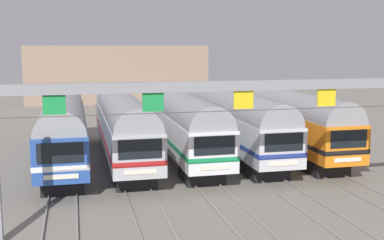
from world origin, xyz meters
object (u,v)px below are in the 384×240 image
Objects in this scene: catenary_gantry at (243,109)px; commuter_train_orange at (284,117)px; commuter_train_blue at (64,125)px; commuter_train_white at (180,121)px; commuter_train_stainless at (123,123)px; commuter_train_silver at (233,119)px.

commuter_train_orange is at bearing 59.35° from catenary_gantry.
commuter_train_blue is 1.00× the size of commuter_train_white.
catenary_gantry is at bearing -59.35° from commuter_train_blue.
commuter_train_stainless is at bearing -0.06° from commuter_train_blue.
catenary_gantry is (-0.00, -13.50, 2.55)m from commuter_train_white.
commuter_train_silver is 1.00× the size of commuter_train_orange.
commuter_train_white is 13.74m from catenary_gantry.
catenary_gantry is (-8.00, -13.50, 2.55)m from commuter_train_orange.
commuter_train_silver reaches higher than commuter_train_stainless.
catenary_gantry reaches higher than commuter_train_orange.
commuter_train_blue is 1.00× the size of commuter_train_silver.
commuter_train_blue is 1.00× the size of commuter_train_stainless.
commuter_train_orange is at bearing 0.00° from commuter_train_blue.
commuter_train_blue is 15.90m from catenary_gantry.
commuter_train_silver is at bearing 0.00° from commuter_train_blue.
commuter_train_blue is 4.00m from commuter_train_stainless.
commuter_train_white is 4.00m from commuter_train_silver.
commuter_train_white is at bearing 0.00° from commuter_train_blue.
commuter_train_blue is 1.00× the size of commuter_train_orange.
commuter_train_silver is (8.00, 0.00, 0.00)m from commuter_train_stainless.
catenary_gantry is at bearing -106.50° from commuter_train_silver.
commuter_train_blue and commuter_train_orange have the same top height.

